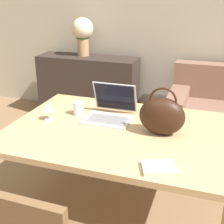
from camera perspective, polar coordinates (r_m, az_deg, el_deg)
wall_back at (r=4.02m, az=11.14°, el=17.31°), size 10.00×0.06×2.70m
dining_table at (r=2.17m, az=1.72°, el=-4.83°), size 1.54×1.09×0.74m
sideboard at (r=4.15m, az=-4.37°, el=4.51°), size 1.30×0.40×0.82m
laptop at (r=2.31m, az=-0.14°, el=0.55°), size 0.33×0.34×0.25m
drinking_glass at (r=2.38m, az=-6.16°, el=0.66°), size 0.08×0.08×0.10m
wine_glass at (r=2.30m, az=-11.50°, el=0.72°), size 0.08×0.08×0.13m
handbag at (r=2.05m, az=9.12°, el=-0.69°), size 0.30×0.16×0.32m
flower_vase at (r=4.08m, az=-5.41°, el=14.29°), size 0.27×0.27×0.48m
book at (r=1.70m, az=8.57°, el=-10.07°), size 0.21×0.19×0.02m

